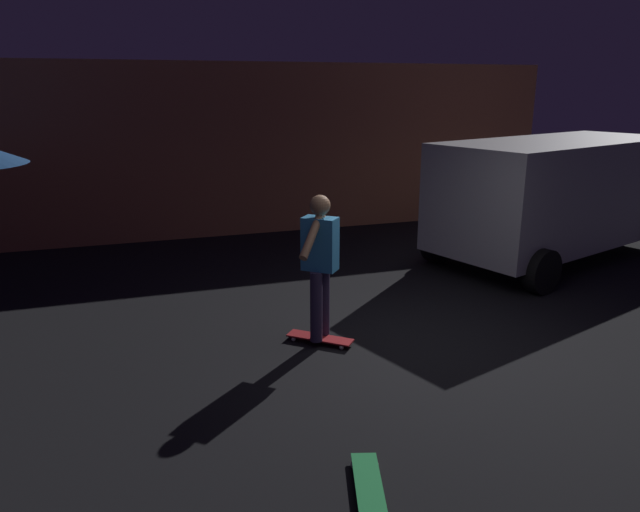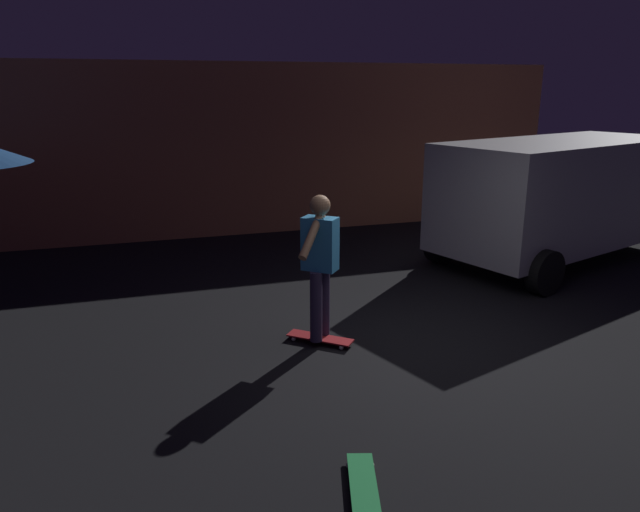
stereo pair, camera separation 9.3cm
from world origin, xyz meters
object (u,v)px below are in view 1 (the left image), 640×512
(skateboard_spare, at_px, (369,486))
(parked_van, at_px, (557,192))
(skater, at_px, (320,257))
(skateboard_ridden, at_px, (320,338))

(skateboard_spare, bearing_deg, parked_van, 41.20)
(skater, bearing_deg, parked_van, 23.26)
(skateboard_spare, relative_size, skater, 0.48)
(skateboard_ridden, xyz_separation_m, skater, (0.00, 0.00, 0.98))
(skateboard_ridden, bearing_deg, skateboard_spare, -100.87)
(skateboard_ridden, height_order, skater, skater)
(parked_van, xyz_separation_m, skater, (-4.93, -2.12, -0.12))
(skateboard_ridden, distance_m, skater, 0.98)
(skater, bearing_deg, skateboard_ridden, 0.00)
(parked_van, relative_size, skateboard_spare, 6.17)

